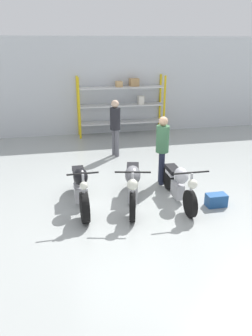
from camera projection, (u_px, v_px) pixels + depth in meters
The scene contains 9 objects.
ground_plane at pixel (130, 203), 7.34m from camera, with size 30.00×30.00×0.00m, color #9EA3A0.
back_wall at pixel (94, 87), 12.39m from camera, with size 30.00×0.08×3.60m.
shelving_rack at pixel (123, 103), 12.47m from camera, with size 3.33×0.63×2.23m.
motorcycle_black at pixel (81, 187), 7.09m from camera, with size 0.62×2.05×1.04m.
motorcycle_grey at pixel (133, 183), 7.17m from camera, with size 0.81×2.08×1.04m.
motorcycle_silver at pixel (179, 183), 7.28m from camera, with size 0.75×1.97×0.97m.
person_browsing at pixel (115, 123), 10.08m from camera, with size 0.42×0.42×1.76m.
person_near_rack at pixel (162, 145), 8.06m from camera, with size 0.38×0.38×1.72m.
toolbox at pixel (216, 200), 7.18m from camera, with size 0.44×0.26×0.28m.
Camera 1 is at (-1.44, -6.41, 3.37)m, focal length 35.00 mm.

